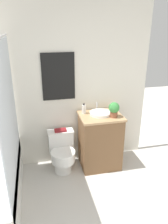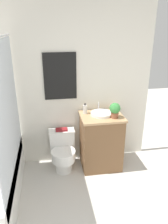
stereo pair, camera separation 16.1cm
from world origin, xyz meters
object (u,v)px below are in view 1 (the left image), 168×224
object	(u,v)px
soap_bottle	(84,109)
potted_plant	(114,109)
toilet	(62,152)
sink	(100,113)
book_on_tank	(60,130)

from	to	relation	value
soap_bottle	potted_plant	world-z (taller)	potted_plant
toilet	soap_bottle	size ratio (longest dim) A/B	3.78
sink	potted_plant	world-z (taller)	potted_plant
toilet	soap_bottle	bearing A→B (deg)	15.83
sink	book_on_tank	bearing A→B (deg)	168.94
toilet	soap_bottle	world-z (taller)	soap_bottle
toilet	sink	world-z (taller)	sink
soap_bottle	toilet	bearing A→B (deg)	-164.17
book_on_tank	soap_bottle	bearing A→B (deg)	-3.53
toilet	soap_bottle	distance (m)	0.73
toilet	sink	distance (m)	0.82
book_on_tank	toilet	bearing A→B (deg)	-90.00
toilet	book_on_tank	xyz separation A→B (m)	(-0.00, 0.12, 0.31)
sink	potted_plant	bearing A→B (deg)	-39.12
soap_bottle	sink	bearing A→B (deg)	-22.15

